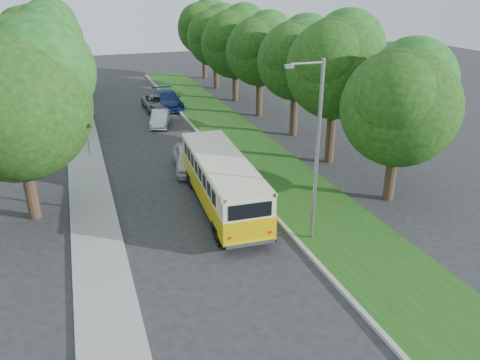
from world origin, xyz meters
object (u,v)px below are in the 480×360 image
object	(u,v)px
car_white	(160,119)
lamppost_far	(77,84)
car_grey	(156,103)
lamppost_near	(316,148)
vintage_bus	(222,183)
car_silver	(189,158)
car_blue	(168,99)

from	to	relation	value
car_white	lamppost_far	bearing A→B (deg)	-148.12
car_white	car_grey	distance (m)	5.27
lamppost_near	car_white	world-z (taller)	lamppost_near
lamppost_near	vintage_bus	world-z (taller)	lamppost_near
lamppost_far	vintage_bus	distance (m)	15.67
lamppost_far	car_silver	xyz separation A→B (m)	(5.85, -8.33, -3.36)
lamppost_near	vintage_bus	size ratio (longest dim) A/B	0.85
lamppost_far	car_blue	distance (m)	11.14
car_white	car_blue	distance (m)	5.88
vintage_bus	car_silver	distance (m)	5.85
car_silver	car_white	world-z (taller)	car_silver
lamppost_near	car_blue	bearing A→B (deg)	92.68
car_blue	car_grey	world-z (taller)	car_blue
lamppost_near	car_grey	distance (m)	25.82
lamppost_near	car_blue	world-z (taller)	lamppost_near
vintage_bus	car_grey	world-z (taller)	vintage_bus
lamppost_far	vintage_bus	xyz separation A→B (m)	(6.19, -14.14, -2.72)
car_silver	car_grey	size ratio (longest dim) A/B	0.96
car_silver	car_white	distance (m)	10.04
car_white	car_grey	size ratio (longest dim) A/B	0.81
vintage_bus	car_silver	xyz separation A→B (m)	(-0.34, 5.81, -0.65)
lamppost_near	vintage_bus	bearing A→B (deg)	121.91
car_white	vintage_bus	bearing A→B (deg)	-73.30
car_white	car_blue	bearing A→B (deg)	88.61
car_white	car_grey	xyz separation A→B (m)	(0.63, 5.24, 0.03)
car_blue	lamppost_far	bearing A→B (deg)	-136.74
lamppost_far	car_white	distance (m)	7.12
lamppost_near	lamppost_far	bearing A→B (deg)	115.71
car_white	car_blue	world-z (taller)	car_blue
vintage_bus	car_white	size ratio (longest dim) A/B	2.55
lamppost_near	car_blue	size ratio (longest dim) A/B	1.51
car_blue	car_grey	bearing A→B (deg)	-161.64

